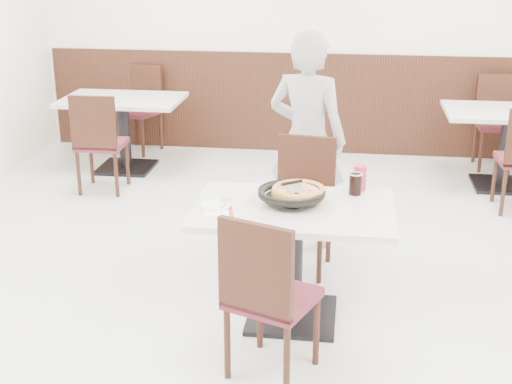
# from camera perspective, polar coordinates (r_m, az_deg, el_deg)

# --- Properties ---
(floor) EXTENTS (7.00, 7.00, 0.00)m
(floor) POSITION_cam_1_polar(r_m,az_deg,el_deg) (4.85, 1.67, -8.24)
(floor) COLOR beige
(floor) RESTS_ON ground
(wall_back) EXTENTS (6.00, 0.04, 2.80)m
(wall_back) POSITION_cam_1_polar(r_m,az_deg,el_deg) (7.83, 4.64, 13.19)
(wall_back) COLOR silver
(wall_back) RESTS_ON floor
(wainscot_back) EXTENTS (5.90, 0.03, 1.10)m
(wainscot_back) POSITION_cam_1_polar(r_m,az_deg,el_deg) (7.95, 4.46, 7.07)
(wainscot_back) COLOR black
(wainscot_back) RESTS_ON floor
(main_table) EXTENTS (1.26, 0.89, 0.75)m
(main_table) POSITION_cam_1_polar(r_m,az_deg,el_deg) (4.42, 2.97, -5.74)
(main_table) COLOR beige
(main_table) RESTS_ON floor
(chair_near) EXTENTS (0.55, 0.55, 0.95)m
(chair_near) POSITION_cam_1_polar(r_m,az_deg,el_deg) (3.85, 1.36, -8.17)
(chair_near) COLOR black
(chair_near) RESTS_ON floor
(chair_far) EXTENTS (0.47, 0.47, 0.95)m
(chair_far) POSITION_cam_1_polar(r_m,az_deg,el_deg) (5.04, 3.56, -1.27)
(chair_far) COLOR black
(chair_far) RESTS_ON floor
(trivet) EXTENTS (0.14, 0.14, 0.04)m
(trivet) POSITION_cam_1_polar(r_m,az_deg,el_deg) (4.29, 2.91, -0.85)
(trivet) COLOR black
(trivet) RESTS_ON main_table
(pizza_pan) EXTENTS (0.34, 0.34, 0.01)m
(pizza_pan) POSITION_cam_1_polar(r_m,az_deg,el_deg) (4.32, 2.85, -0.39)
(pizza_pan) COLOR black
(pizza_pan) RESTS_ON trivet
(pizza) EXTENTS (0.36, 0.36, 0.02)m
(pizza) POSITION_cam_1_polar(r_m,az_deg,el_deg) (4.34, 3.44, -0.04)
(pizza) COLOR gold
(pizza) RESTS_ON pizza_pan
(pizza_server) EXTENTS (0.10, 0.12, 0.00)m
(pizza_server) POSITION_cam_1_polar(r_m,az_deg,el_deg) (4.29, 3.13, 0.19)
(pizza_server) COLOR white
(pizza_server) RESTS_ON pizza
(napkin) EXTENTS (0.21, 0.21, 0.00)m
(napkin) POSITION_cam_1_polar(r_m,az_deg,el_deg) (4.21, -3.04, -1.53)
(napkin) COLOR white
(napkin) RESTS_ON main_table
(side_plate) EXTENTS (0.20, 0.20, 0.01)m
(side_plate) POSITION_cam_1_polar(r_m,az_deg,el_deg) (4.28, -3.25, -1.06)
(side_plate) COLOR white
(side_plate) RESTS_ON napkin
(fork) EXTENTS (0.04, 0.16, 0.00)m
(fork) POSITION_cam_1_polar(r_m,az_deg,el_deg) (4.27, -2.51, -0.98)
(fork) COLOR white
(fork) RESTS_ON side_plate
(cola_glass) EXTENTS (0.08, 0.08, 0.13)m
(cola_glass) POSITION_cam_1_polar(r_m,az_deg,el_deg) (4.50, 7.95, 0.60)
(cola_glass) COLOR black
(cola_glass) RESTS_ON main_table
(red_cup) EXTENTS (0.09, 0.09, 0.16)m
(red_cup) POSITION_cam_1_polar(r_m,az_deg,el_deg) (4.59, 8.31, 1.15)
(red_cup) COLOR #B91E31
(red_cup) RESTS_ON main_table
(diner_person) EXTENTS (0.69, 0.55, 1.66)m
(diner_person) POSITION_cam_1_polar(r_m,az_deg,el_deg) (5.41, 4.11, 4.16)
(diner_person) COLOR #A7A7AB
(diner_person) RESTS_ON floor
(bg_table_left) EXTENTS (1.29, 0.94, 0.75)m
(bg_table_left) POSITION_cam_1_polar(r_m,az_deg,el_deg) (7.47, -10.48, 4.60)
(bg_table_left) COLOR beige
(bg_table_left) RESTS_ON floor
(bg_chair_left_near) EXTENTS (0.43, 0.43, 0.95)m
(bg_chair_left_near) POSITION_cam_1_polar(r_m,az_deg,el_deg) (6.83, -12.25, 3.95)
(bg_chair_left_near) COLOR black
(bg_chair_left_near) RESTS_ON floor
(bg_chair_left_far) EXTENTS (0.53, 0.53, 0.95)m
(bg_chair_left_far) POSITION_cam_1_polar(r_m,az_deg,el_deg) (8.07, -9.46, 6.50)
(bg_chair_left_far) COLOR black
(bg_chair_left_far) RESTS_ON floor
(bg_table_right) EXTENTS (1.21, 0.82, 0.75)m
(bg_table_right) POSITION_cam_1_polar(r_m,az_deg,el_deg) (7.21, 19.36, 3.26)
(bg_table_right) COLOR beige
(bg_table_right) RESTS_ON floor
(bg_chair_right_far) EXTENTS (0.43, 0.43, 0.95)m
(bg_chair_right_far) POSITION_cam_1_polar(r_m,az_deg,el_deg) (7.77, 18.81, 5.21)
(bg_chair_right_far) COLOR black
(bg_chair_right_far) RESTS_ON floor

